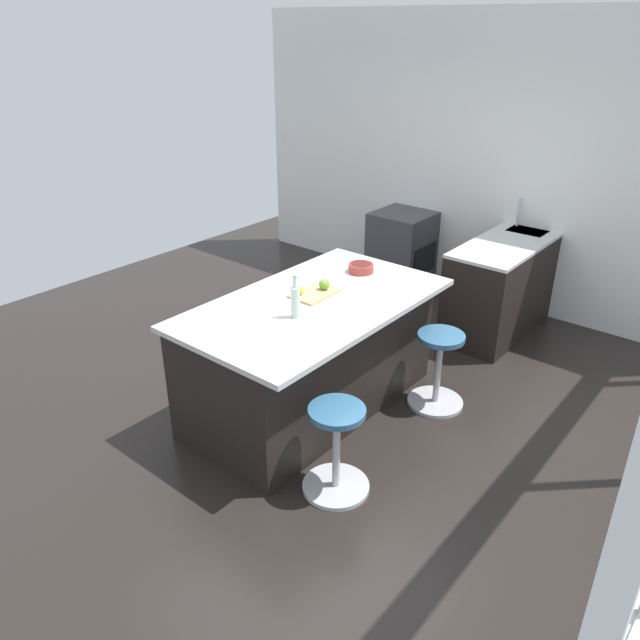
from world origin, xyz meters
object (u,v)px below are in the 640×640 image
apple_green (324,284)px  fruit_bowl (361,267)px  stool_middle (336,452)px  water_bottle (295,301)px  oven_range (402,250)px  apple_yellow (299,290)px  kitchen_island (310,353)px  stool_by_window (438,372)px  cutting_board (315,293)px

apple_green → fruit_bowl: size_ratio=0.40×
stool_middle → water_bottle: bearing=-118.7°
oven_range → stool_middle: (3.14, 1.54, -0.14)m
fruit_bowl → oven_range: bearing=-157.7°
apple_green → water_bottle: water_bottle is taller
stool_middle → apple_yellow: size_ratio=8.69×
kitchen_island → oven_range: bearing=-162.7°
kitchen_island → apple_green: size_ratio=24.87×
apple_yellow → kitchen_island: bearing=101.8°
stool_by_window → cutting_board: bearing=-55.3°
kitchen_island → apple_green: bearing=-177.2°
stool_by_window → cutting_board: cutting_board is taller
apple_yellow → water_bottle: (0.27, 0.20, 0.07)m
stool_by_window → cutting_board: 1.15m
stool_by_window → apple_yellow: apple_yellow is taller
kitchen_island → stool_middle: 1.01m
oven_range → water_bottle: size_ratio=2.76×
kitchen_island → apple_yellow: size_ratio=28.39×
stool_by_window → apple_green: bearing=-58.8°
apple_yellow → fruit_bowl: (-0.70, 0.06, -0.02)m
apple_green → fruit_bowl: apple_green is taller
stool_by_window → water_bottle: 1.35m
cutting_board → apple_green: size_ratio=4.41×
apple_green → water_bottle: 0.48m
stool_middle → apple_yellow: bearing=-126.1°
stool_middle → water_bottle: water_bottle is taller
oven_range → stool_middle: 3.50m
water_bottle → fruit_bowl: water_bottle is taller
stool_by_window → apple_yellow: bearing=-52.2°
stool_middle → fruit_bowl: fruit_bowl is taller
cutting_board → stool_middle: bearing=47.1°
oven_range → water_bottle: 2.99m
apple_green → oven_range: bearing=-161.6°
fruit_bowl → stool_by_window: bearing=87.1°
apple_green → fruit_bowl: bearing=-177.2°
water_bottle → apple_yellow: bearing=-142.6°
cutting_board → fruit_bowl: size_ratio=1.76×
fruit_bowl → cutting_board: bearing=0.4°
oven_range → kitchen_island: (2.50, 0.78, 0.03)m
stool_middle → apple_green: size_ratio=7.61×
stool_middle → apple_green: bearing=-136.6°
stool_by_window → stool_middle: same height
oven_range → fruit_bowl: fruit_bowl is taller
kitchen_island → stool_middle: bearing=49.9°
kitchen_island → stool_by_window: kitchen_island is taller
apple_green → stool_middle: bearing=43.4°
stool_by_window → apple_green: apple_green is taller
oven_range → stool_by_window: 2.42m
apple_green → apple_yellow: 0.21m
apple_green → fruit_bowl: 0.51m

